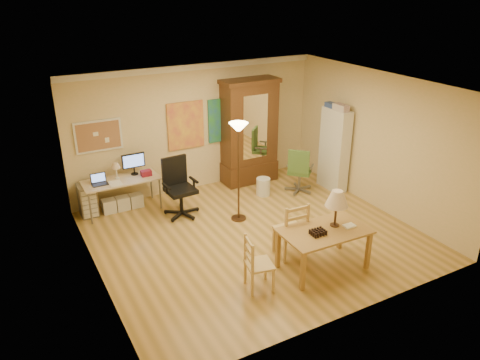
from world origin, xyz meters
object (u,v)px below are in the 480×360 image
computer_desk (123,191)px  office_chair_black (180,200)px  dining_table (329,221)px  armoire (249,138)px  office_chair_green (299,180)px  bookshelf (334,150)px

computer_desk → office_chair_black: (0.91, -0.74, -0.10)m
dining_table → office_chair_black: bearing=116.1°
armoire → computer_desk: bearing=-178.3°
dining_table → armoire: armoire is taller
office_chair_green → computer_desk: bearing=164.7°
office_chair_green → dining_table: bearing=-116.5°
dining_table → office_chair_black: 3.16m
dining_table → bookshelf: bearing=49.5°
office_chair_black → office_chair_green: size_ratio=1.14×
dining_table → armoire: size_ratio=0.60×
dining_table → office_chair_green: bearing=63.5°
computer_desk → office_chair_green: 3.70m
dining_table → computer_desk: size_ratio=0.95×
computer_desk → office_chair_black: office_chair_black is taller
computer_desk → office_chair_green: computer_desk is taller
computer_desk → armoire: bearing=1.7°
office_chair_green → bookshelf: bearing=-13.5°
dining_table → computer_desk: (-2.29, 3.54, -0.41)m
computer_desk → office_chair_green: bearing=-15.3°
armoire → bookshelf: (1.40, -1.24, -0.12)m
computer_desk → office_chair_black: size_ratio=1.27×
office_chair_green → bookshelf: bookshelf is taller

